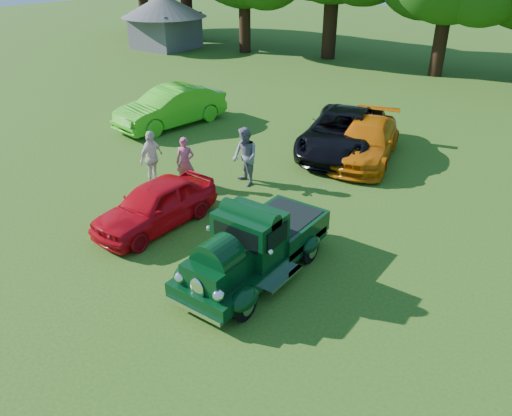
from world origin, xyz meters
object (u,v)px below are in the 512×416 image
Objects in this scene: red_convertible at (156,205)px; back_car_black at (342,132)px; back_car_lime at (171,107)px; spectator_pink at (185,162)px; spectator_grey at (245,157)px; hero_pickup at (255,246)px; gazebo at (164,15)px; back_car_orange at (366,141)px; spectator_white at (152,158)px.

back_car_black reaches higher than red_convertible.
back_car_lime is 3.04× the size of spectator_pink.
back_car_lime is 2.60× the size of spectator_grey.
spectator_pink is at bearing -32.19° from back_car_lime.
hero_pickup is 11.85m from back_car_lime.
spectator_grey is at bearing 86.10° from red_convertible.
hero_pickup is at bearing -2.48° from red_convertible.
gazebo reaches higher than back_car_black.
red_convertible is at bearing -45.66° from gazebo.
spectator_grey is at bearing -39.28° from gazebo.
back_car_lime is at bearing 176.73° from back_car_black.
red_convertible is at bearing -122.59° from back_car_orange.
red_convertible is 8.94m from back_car_lime.
spectator_white reaches higher than red_convertible.
back_car_black is 1.11m from back_car_orange.
red_convertible is at bearing 175.87° from hero_pickup.
spectator_white is (-2.48, -1.80, -0.05)m from spectator_grey.
back_car_black is 2.91× the size of spectator_grey.
gazebo is at bearing 144.65° from back_car_lime.
spectator_white reaches higher than back_car_lime.
spectator_grey is (-1.22, -4.52, 0.19)m from back_car_black.
spectator_pink is at bearing -113.92° from spectator_grey.
spectator_white is 25.03m from gazebo.
gazebo is (-22.13, 11.86, 1.69)m from back_car_orange.
back_car_black is at bearing 34.26° from spectator_pink.
hero_pickup is at bearing -23.84° from spectator_grey.
spectator_grey is at bearing 9.20° from spectator_pink.
back_car_lime is at bearing 29.94° from spectator_white.
back_car_lime reaches higher than back_car_black.
red_convertible is 0.60× the size of gazebo.
back_car_orange reaches higher than red_convertible.
hero_pickup reaches higher than back_car_orange.
gazebo is (-13.50, 13.23, 1.57)m from back_car_lime.
red_convertible is 2.09× the size of spectator_white.
spectator_pink is at bearing -43.62° from gazebo.
red_convertible is 8.37m from back_car_black.
back_car_orange is 2.94× the size of spectator_pink.
spectator_grey reaches higher than spectator_pink.
gazebo is (-17.33, 18.00, 1.48)m from spectator_white.
back_car_orange is (8.63, 1.36, -0.12)m from back_car_lime.
spectator_white is (-4.80, -6.13, 0.21)m from back_car_orange.
back_car_lime reaches higher than spectator_pink.
back_car_orange is 6.76m from spectator_pink.
spectator_pink is 1.13m from spectator_white.
hero_pickup is at bearing -26.78° from back_car_lime.
spectator_grey is (6.31, -2.97, 0.14)m from back_car_lime.
back_car_black is 0.88× the size of gazebo.
spectator_white is (-0.98, -0.55, 0.09)m from spectator_pink.
hero_pickup reaches higher than back_car_lime.
spectator_white is (-3.70, -6.32, 0.14)m from back_car_black.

